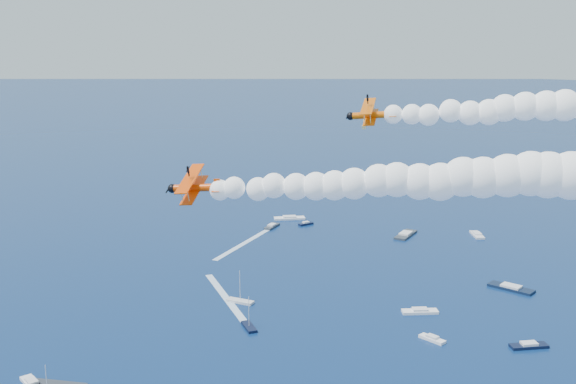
% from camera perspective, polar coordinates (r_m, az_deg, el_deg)
% --- Properties ---
extents(biplane_lead, '(9.24, 10.52, 6.82)m').
position_cam_1_polar(biplane_lead, '(106.61, 6.62, 6.00)').
color(biplane_lead, '#DF5A04').
extents(biplane_trail, '(9.52, 11.15, 7.70)m').
position_cam_1_polar(biplane_trail, '(97.06, -7.24, 0.33)').
color(biplane_trail, '#EF4405').
extents(smoke_trail_trail, '(62.62, 35.46, 11.16)m').
position_cam_1_polar(smoke_trail_trail, '(91.77, 10.99, 0.93)').
color(smoke_trail_trail, white).
extents(spectator_boats, '(193.85, 171.80, 0.70)m').
position_cam_1_polar(spectator_boats, '(201.71, 11.60, -8.28)').
color(spectator_boats, silver).
rests_on(spectator_boats, ground).
extents(boat_wakes, '(94.03, 128.24, 0.04)m').
position_cam_1_polar(boat_wakes, '(194.23, -1.56, -8.96)').
color(boat_wakes, white).
rests_on(boat_wakes, ground).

